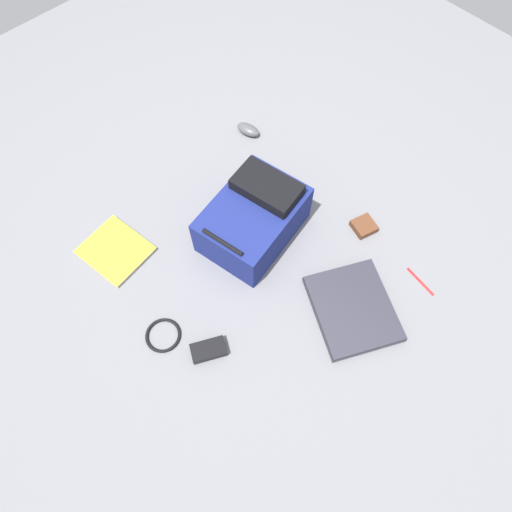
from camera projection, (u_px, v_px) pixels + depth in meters
name	position (u px, v px, depth m)	size (l,w,h in m)	color
ground_plane	(254.00, 271.00, 1.70)	(3.75, 3.75, 0.00)	slate
backpack	(254.00, 218.00, 1.69)	(0.44, 0.35, 0.23)	navy
laptop	(353.00, 308.00, 1.61)	(0.39, 0.42, 0.03)	#24242C
book_blue	(115.00, 251.00, 1.73)	(0.24, 0.27, 0.02)	silver
computer_mouse	(248.00, 130.00, 1.99)	(0.06, 0.11, 0.04)	#4C4C51
cable_coil	(163.00, 335.00, 1.58)	(0.13, 0.13, 0.01)	black
power_brick	(209.00, 350.00, 1.54)	(0.07, 0.12, 0.03)	black
pen_black	(421.00, 281.00, 1.67)	(0.01, 0.01, 0.14)	red
earbud_pouch	(364.00, 226.00, 1.77)	(0.08, 0.08, 0.03)	#59331E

